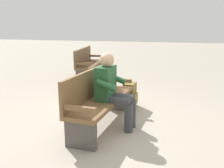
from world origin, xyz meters
TOP-DOWN VIEW (x-y plane):
  - ground_plane at (0.00, 0.00)m, footprint 40.00×40.00m
  - bench_near at (-0.00, -0.07)m, footprint 1.83×0.60m
  - person_seated at (0.01, 0.16)m, footprint 0.59×0.59m
  - backpack at (-1.05, 0.23)m, footprint 0.32×0.26m
  - bench_far at (-3.40, -1.55)m, footprint 1.85×0.71m

SIDE VIEW (x-z plane):
  - ground_plane at x=0.00m, z-range 0.00..0.00m
  - backpack at x=-1.05m, z-range 0.00..0.47m
  - bench_near at x=0.00m, z-range 0.01..0.91m
  - bench_far at x=-3.40m, z-range 0.01..0.91m
  - person_seated at x=0.01m, z-range 0.04..1.22m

